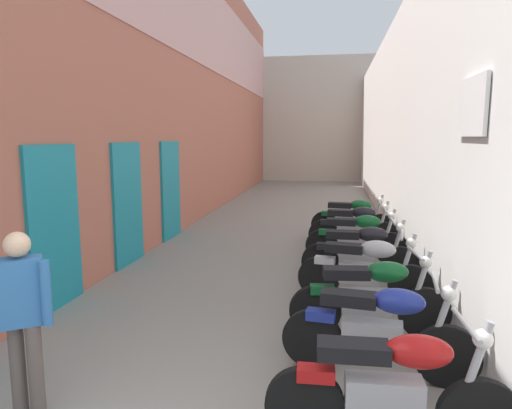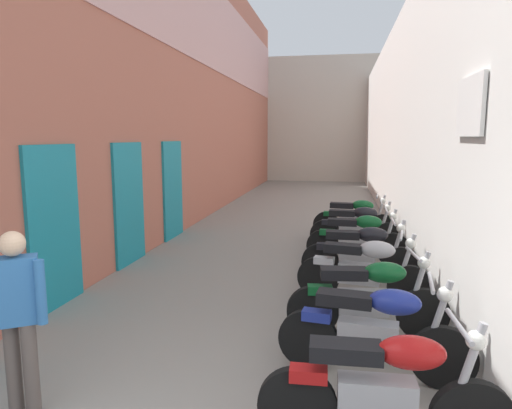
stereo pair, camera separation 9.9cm
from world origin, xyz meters
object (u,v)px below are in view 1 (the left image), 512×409
object	(u,v)px
motorcycle_third	(371,295)
motorcycle_second	(379,328)
motorcycle_seventh	(355,226)
motorcycle_fourth	(365,268)
motorcycle_eighth	(353,217)
motorcycle_sixth	(357,236)
pedestrian_by_doorway	(22,312)
motorcycle_fifth	(361,251)
motorcycle_nearest	(392,386)

from	to	relation	value
motorcycle_third	motorcycle_second	bearing A→B (deg)	-90.00
motorcycle_seventh	motorcycle_fourth	bearing A→B (deg)	-90.00
motorcycle_eighth	motorcycle_fourth	bearing A→B (deg)	-90.00
motorcycle_fourth	motorcycle_sixth	distance (m)	2.03
motorcycle_second	motorcycle_sixth	xyz separation A→B (m)	(0.00, 4.05, 0.00)
motorcycle_third	pedestrian_by_doorway	xyz separation A→B (m)	(-2.87, -2.06, 0.42)
motorcycle_eighth	motorcycle_seventh	bearing A→B (deg)	-90.00
motorcycle_sixth	motorcycle_fifth	bearing A→B (deg)	-90.00
motorcycle_sixth	motorcycle_seventh	distance (m)	1.00
motorcycle_nearest	pedestrian_by_doorway	distance (m)	2.90
motorcycle_nearest	pedestrian_by_doorway	world-z (taller)	pedestrian_by_doorway
motorcycle_third	motorcycle_seventh	size ratio (longest dim) A/B	1.00
motorcycle_fourth	motorcycle_third	bearing A→B (deg)	-90.00
motorcycle_fifth	motorcycle_second	bearing A→B (deg)	-90.00
motorcycle_fifth	motorcycle_seventh	bearing A→B (deg)	90.00
motorcycle_sixth	pedestrian_by_doorway	size ratio (longest dim) A/B	1.18
motorcycle_second	motorcycle_third	bearing A→B (deg)	90.00
motorcycle_second	motorcycle_eighth	size ratio (longest dim) A/B	1.00
motorcycle_third	pedestrian_by_doorway	world-z (taller)	pedestrian_by_doorway
motorcycle_nearest	motorcycle_sixth	size ratio (longest dim) A/B	1.00
motorcycle_fifth	motorcycle_seventh	world-z (taller)	same
motorcycle_seventh	pedestrian_by_doorway	distance (m)	6.84
pedestrian_by_doorway	motorcycle_nearest	bearing A→B (deg)	2.32
motorcycle_nearest	motorcycle_seventh	xyz separation A→B (m)	(-0.00, 6.08, 0.00)
motorcycle_third	motorcycle_seventh	bearing A→B (deg)	90.00
motorcycle_fifth	motorcycle_fourth	bearing A→B (deg)	-90.01
motorcycle_sixth	motorcycle_seventh	world-z (taller)	same
motorcycle_third	motorcycle_fifth	distance (m)	2.05
motorcycle_nearest	motorcycle_sixth	distance (m)	5.09
motorcycle_fifth	pedestrian_by_doorway	bearing A→B (deg)	-124.94
motorcycle_sixth	pedestrian_by_doorway	xyz separation A→B (m)	(-2.87, -5.20, 0.42)
motorcycle_second	motorcycle_fifth	xyz separation A→B (m)	(0.00, 2.96, 0.00)
motorcycle_second	motorcycle_fourth	bearing A→B (deg)	90.00
motorcycle_fifth	motorcycle_third	bearing A→B (deg)	-90.00
motorcycle_eighth	pedestrian_by_doorway	xyz separation A→B (m)	(-2.87, -7.24, 0.42)
motorcycle_second	motorcycle_third	distance (m)	0.90
motorcycle_fourth	motorcycle_fifth	size ratio (longest dim) A/B	0.99
motorcycle_nearest	motorcycle_third	xyz separation A→B (m)	(-0.00, 1.94, 0.00)
motorcycle_fourth	motorcycle_eighth	bearing A→B (deg)	90.00
motorcycle_second	pedestrian_by_doorway	size ratio (longest dim) A/B	1.18
motorcycle_fifth	motorcycle_sixth	distance (m)	1.09
motorcycle_nearest	motorcycle_eighth	size ratio (longest dim) A/B	1.00
motorcycle_fourth	motorcycle_seventh	xyz separation A→B (m)	(0.00, 3.03, 0.00)
motorcycle_seventh	motorcycle_eighth	xyz separation A→B (m)	(-0.00, 1.04, 0.00)
motorcycle_fourth	motorcycle_seventh	world-z (taller)	same
motorcycle_nearest	motorcycle_sixth	bearing A→B (deg)	90.00
motorcycle_eighth	pedestrian_by_doorway	distance (m)	7.80
motorcycle_nearest	motorcycle_third	world-z (taller)	same
motorcycle_sixth	motorcycle_eighth	bearing A→B (deg)	90.00
motorcycle_fourth	motorcycle_seventh	distance (m)	3.03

